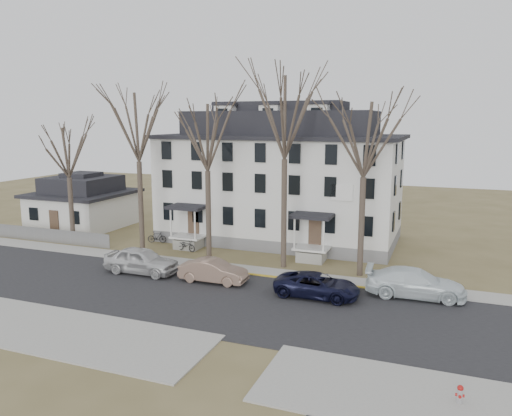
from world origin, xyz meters
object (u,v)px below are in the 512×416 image
at_px(tree_bungalow, 67,149).
at_px(car_navy, 317,286).
at_px(tree_far_left, 137,122).
at_px(car_silver, 141,261).
at_px(bicycle_right, 157,238).
at_px(small_house, 83,204).
at_px(tree_mid_left, 207,133).
at_px(tree_mid_right, 365,134).
at_px(boarding_house, 280,179).
at_px(tree_center, 285,112).
at_px(car_white, 415,284).
at_px(bicycle_left, 186,246).
at_px(fire_hydrant, 460,395).
at_px(car_tan, 213,271).

relative_size(tree_bungalow, car_navy, 2.11).
distance_m(tree_far_left, car_silver, 11.21).
relative_size(tree_far_left, bicycle_right, 8.31).
relative_size(small_house, tree_far_left, 0.63).
relative_size(tree_mid_left, tree_mid_right, 1.00).
relative_size(boarding_house, tree_mid_left, 1.63).
bearing_deg(car_navy, tree_center, 36.45).
bearing_deg(car_white, tree_mid_right, 46.53).
xyz_separation_m(small_house, bicycle_left, (14.33, -4.98, -1.76)).
distance_m(small_house, tree_mid_left, 19.53).
xyz_separation_m(tree_center, tree_bungalow, (-19.00, 0.00, -2.97)).
height_order(tree_bungalow, car_navy, tree_bungalow).
xyz_separation_m(boarding_house, tree_center, (3.00, -8.15, 5.71)).
bearing_deg(bicycle_left, small_house, 84.18).
bearing_deg(bicycle_left, fire_hydrant, -114.50).
height_order(car_navy, bicycle_right, car_navy).
xyz_separation_m(tree_mid_right, car_silver, (-14.20, -5.05, -8.70)).
bearing_deg(boarding_house, tree_mid_left, -110.20).
distance_m(tree_mid_right, bicycle_left, 16.89).
bearing_deg(small_house, tree_mid_right, -12.27).
height_order(tree_center, car_navy, tree_center).
distance_m(small_house, tree_far_left, 15.00).
distance_m(bicycle_left, fire_hydrant, 25.74).
distance_m(small_house, bicycle_right, 11.31).
height_order(car_tan, car_navy, car_tan).
relative_size(tree_mid_left, tree_center, 0.87).
bearing_deg(tree_mid_right, bicycle_left, 175.08).
bearing_deg(bicycle_left, boarding_house, -25.95).
distance_m(tree_mid_right, car_silver, 17.40).
height_order(tree_mid_right, fire_hydrant, tree_mid_right).
xyz_separation_m(small_house, tree_mid_right, (28.50, -6.20, 7.35)).
relative_size(car_silver, car_navy, 1.04).
bearing_deg(car_silver, tree_far_left, 32.76).
distance_m(car_silver, bicycle_right, 8.64).
distance_m(boarding_house, car_navy, 15.75).
relative_size(car_navy, bicycle_right, 3.09).
bearing_deg(boarding_house, fire_hydrant, -57.17).
xyz_separation_m(car_white, bicycle_left, (-17.99, 4.34, -0.36)).
bearing_deg(car_white, boarding_house, 43.29).
bearing_deg(tree_center, car_silver, -149.85).
xyz_separation_m(car_silver, car_white, (18.02, 1.94, -0.05)).
bearing_deg(tree_mid_left, car_silver, -118.12).
distance_m(tree_center, bicycle_left, 13.75).
xyz_separation_m(tree_mid_right, fire_hydrant, (6.16, -14.56, -9.20)).
distance_m(car_navy, fire_hydrant, 12.18).
height_order(car_white, fire_hydrant, car_white).
bearing_deg(tree_bungalow, car_tan, -17.57).
height_order(tree_center, tree_bungalow, tree_center).
height_order(small_house, bicycle_right, small_house).
distance_m(tree_far_left, tree_mid_right, 17.52).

